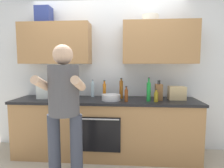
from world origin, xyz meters
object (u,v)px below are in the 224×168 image
bottle_juice (104,90)px  bottle_water (93,89)px  grocery_bag_bread (177,93)px  person_standing (64,106)px  bottle_syrup (121,89)px  bottle_vinegar (126,95)px  potted_herb (63,89)px  cup_stoneware (55,97)px  grocery_bag_produce (46,91)px  bottle_soda (149,91)px  mixing_bowl (111,97)px  bottle_oil (156,97)px  bottle_soy (70,91)px  knife_block (159,92)px

bottle_juice → bottle_water: bearing=160.7°
grocery_bag_bread → person_standing: bearing=-148.4°
bottle_juice → bottle_syrup: bottle_syrup is taller
bottle_vinegar → potted_herb: potted_herb is taller
cup_stoneware → grocery_bag_produce: (-0.23, 0.19, 0.06)m
person_standing → potted_herb: size_ratio=6.62×
cup_stoneware → potted_herb: (0.02, 0.29, 0.09)m
grocery_bag_bread → bottle_soda: bearing=-159.9°
mixing_bowl → person_standing: bearing=-121.3°
person_standing → bottle_vinegar: (0.69, 0.67, 0.02)m
bottle_syrup → cup_stoneware: bearing=-165.3°
person_standing → bottle_water: (0.14, 1.04, 0.05)m
bottle_water → bottle_vinegar: size_ratio=1.26×
person_standing → grocery_bag_bread: person_standing is taller
bottle_juice → bottle_oil: 0.83m
bottle_juice → potted_herb: (-0.68, -0.00, 0.02)m
bottle_soy → grocery_bag_produce: bearing=160.9°
bottle_juice → potted_herb: 0.68m
bottle_juice → bottle_vinegar: bottle_juice is taller
bottle_soy → grocery_bag_produce: (-0.44, 0.15, -0.02)m
person_standing → bottle_vinegar: person_standing is taller
person_standing → bottle_soy: bearing=102.1°
bottle_water → potted_herb: 0.49m
person_standing → mixing_bowl: (0.46, 0.76, -0.03)m
cup_stoneware → knife_block: 1.56m
person_standing → bottle_juice: person_standing is taller
knife_block → bottle_vinegar: bearing=-160.5°
grocery_bag_produce → mixing_bowl: bearing=-5.6°
grocery_bag_produce → cup_stoneware: bearing=-39.2°
bottle_water → grocery_bag_bread: bottle_water is taller
mixing_bowl → knife_block: size_ratio=0.94×
person_standing → potted_herb: 1.03m
bottle_soda → bottle_vinegar: (-0.33, -0.07, -0.05)m
bottle_juice → person_standing: bearing=-109.4°
bottle_soy → cup_stoneware: bearing=-170.7°
cup_stoneware → grocery_bag_produce: grocery_bag_produce is taller
person_standing → bottle_water: bearing=82.5°
bottle_juice → bottle_oil: bottle_juice is taller
grocery_bag_produce → knife_block: bearing=-0.7°
bottle_oil → bottle_vinegar: 0.43m
cup_stoneware → bottle_syrup: bearing=14.7°
person_standing → mixing_bowl: bearing=58.7°
bottle_water → mixing_bowl: (0.33, -0.28, -0.08)m
person_standing → bottle_syrup: bearing=56.8°
bottle_juice → bottle_syrup: (0.27, -0.03, 0.02)m
potted_herb → mixing_bowl: bearing=-14.1°
grocery_bag_produce → grocery_bag_bread: bearing=1.0°
bottle_water → cup_stoneware: 0.62m
bottle_syrup → grocery_bag_produce: size_ratio=1.25×
person_standing → bottle_syrup: person_standing is taller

